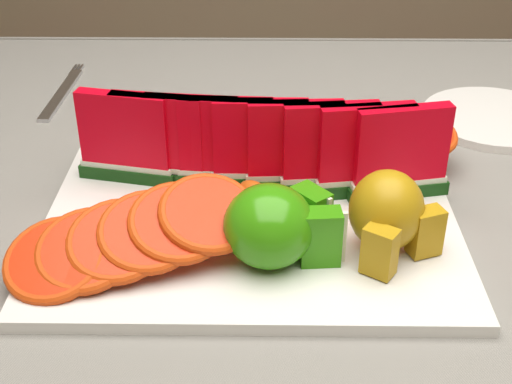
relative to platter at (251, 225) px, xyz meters
The scene contains 11 objects.
table 0.14m from the platter, 33.47° to the left, with size 1.40×0.90×0.75m.
tablecloth 0.10m from the platter, 33.47° to the left, with size 1.53×1.03×0.20m.
platter is the anchor object (origin of this frame).
apple_cluster 0.07m from the platter, 67.02° to the right, with size 0.12×0.10×0.07m.
pear_cluster 0.14m from the platter, 20.38° to the right, with size 0.09×0.10×0.08m.
side_plate 0.40m from the platter, 39.38° to the left, with size 0.23×0.23×0.01m.
fork 0.43m from the platter, 128.55° to the left, with size 0.02×0.20×0.00m.
watermelon_row 0.08m from the platter, 82.10° to the left, with size 0.39×0.07×0.10m.
orange_fan_front 0.13m from the platter, 146.35° to the right, with size 0.24×0.15×0.06m.
orange_fan_back 0.14m from the platter, 70.61° to the left, with size 0.38×0.10×0.05m.
tangerine_segments 0.02m from the platter, 134.19° to the left, with size 0.18×0.07×0.03m.
Camera 1 is at (-0.06, -0.63, 1.15)m, focal length 50.00 mm.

